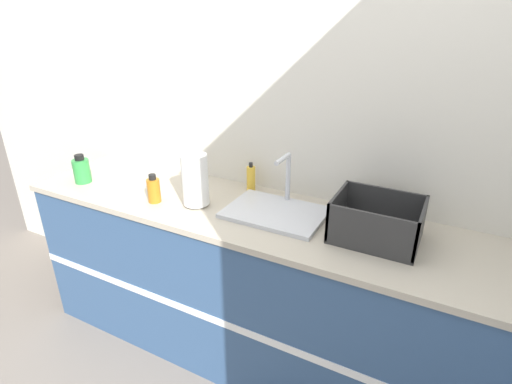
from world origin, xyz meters
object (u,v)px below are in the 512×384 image
(paper_towel_roll, at_px, (195,180))
(bottle_green, at_px, (82,170))
(soap_dispenser, at_px, (251,178))
(dish_rack, at_px, (376,224))
(bottle_amber, at_px, (154,190))
(sink, at_px, (276,210))

(paper_towel_roll, height_order, bottle_green, paper_towel_roll)
(soap_dispenser, bearing_deg, paper_towel_roll, -118.49)
(paper_towel_roll, xyz_separation_m, soap_dispenser, (0.15, 0.28, -0.06))
(paper_towel_roll, distance_m, soap_dispenser, 0.33)
(paper_towel_roll, distance_m, dish_rack, 0.86)
(bottle_green, xyz_separation_m, bottle_amber, (0.52, -0.01, -0.01))
(dish_rack, distance_m, soap_dispenser, 0.72)
(paper_towel_roll, height_order, dish_rack, paper_towel_roll)
(soap_dispenser, bearing_deg, dish_rack, -15.60)
(sink, xyz_separation_m, soap_dispenser, (-0.23, 0.19, 0.05))
(sink, xyz_separation_m, bottle_amber, (-0.60, -0.16, 0.04))
(bottle_amber, bearing_deg, soap_dispenser, 43.96)
(sink, height_order, soap_dispenser, sink)
(sink, height_order, bottle_green, sink)
(bottle_amber, bearing_deg, dish_rack, 8.26)
(bottle_amber, bearing_deg, bottle_green, 178.79)
(bottle_green, bearing_deg, dish_rack, 5.15)
(dish_rack, height_order, bottle_amber, dish_rack)
(soap_dispenser, bearing_deg, sink, -38.47)
(sink, height_order, bottle_amber, sink)
(dish_rack, distance_m, bottle_green, 1.59)
(bottle_green, bearing_deg, paper_towel_roll, 4.32)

